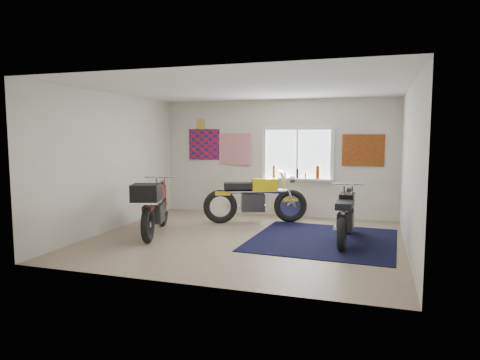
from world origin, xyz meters
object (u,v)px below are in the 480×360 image
(yellow_triumph, at_px, (255,200))
(black_chrome_bike, at_px, (346,217))
(navy_rug, at_px, (323,240))
(maroon_tourer, at_px, (154,207))

(yellow_triumph, relative_size, black_chrome_bike, 1.10)
(navy_rug, bearing_deg, black_chrome_bike, 1.22)
(yellow_triumph, distance_m, maroon_tourer, 2.28)
(navy_rug, relative_size, maroon_tourer, 1.26)
(yellow_triumph, bearing_deg, maroon_tourer, -152.23)
(yellow_triumph, xyz_separation_m, black_chrome_bike, (1.97, -1.11, -0.06))
(black_chrome_bike, bearing_deg, navy_rug, 92.07)
(black_chrome_bike, xyz_separation_m, maroon_tourer, (-3.45, -0.63, 0.12))
(yellow_triumph, bearing_deg, black_chrome_bike, -51.23)
(navy_rug, xyz_separation_m, yellow_triumph, (-1.59, 1.12, 0.49))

